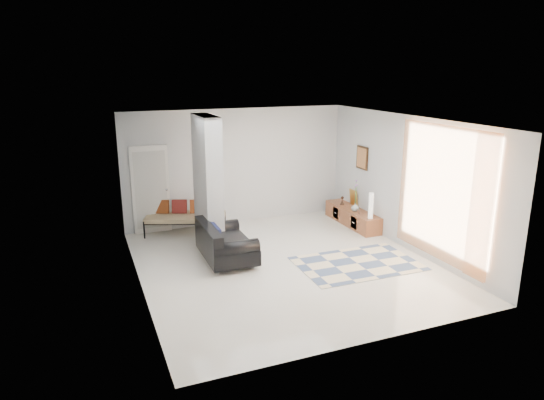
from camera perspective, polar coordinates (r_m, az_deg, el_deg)
name	(u,v)px	position (r m, az deg, el deg)	size (l,w,h in m)	color
floor	(286,264)	(9.57, 1.62, -7.59)	(6.00, 6.00, 0.00)	silver
ceiling	(287,121)	(8.87, 1.75, 9.32)	(6.00, 6.00, 0.00)	white
wall_back	(237,166)	(11.86, -4.14, 3.96)	(6.00, 6.00, 0.00)	silver
wall_front	(376,249)	(6.61, 12.18, -5.61)	(6.00, 6.00, 0.00)	silver
wall_left	(136,211)	(8.44, -15.69, -1.25)	(6.00, 6.00, 0.00)	silver
wall_right	(407,183)	(10.50, 15.58, 1.94)	(6.00, 6.00, 0.00)	silver
partition_column	(208,182)	(10.25, -7.58, 2.06)	(0.35, 1.20, 2.80)	#9EA3A5
hallway_door	(151,190)	(11.46, -14.08, 1.18)	(0.85, 0.06, 2.04)	white
curtain	(442,194)	(9.58, 19.35, 0.69)	(2.55, 2.55, 0.00)	orange
wall_art	(362,158)	(11.80, 10.57, 4.91)	(0.04, 0.45, 0.55)	#361F0E
media_console	(352,216)	(12.03, 9.42, -1.92)	(0.45, 1.94, 0.80)	brown
loveseat	(223,244)	(9.68, -5.73, -5.13)	(0.93, 1.58, 0.76)	silver
daybed	(185,216)	(11.41, -10.25, -1.81)	(1.95, 1.34, 0.77)	black
area_rug	(357,264)	(9.75, 10.01, -7.37)	(2.34, 1.56, 0.01)	beige
cylinder_lamp	(371,206)	(11.23, 11.56, -0.65)	(0.11, 0.11, 0.59)	white
bronze_figurine	(342,201)	(12.27, 8.26, -0.07)	(0.11, 0.11, 0.21)	black
vase	(355,207)	(11.77, 9.75, -0.83)	(0.19, 0.19, 0.20)	silver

